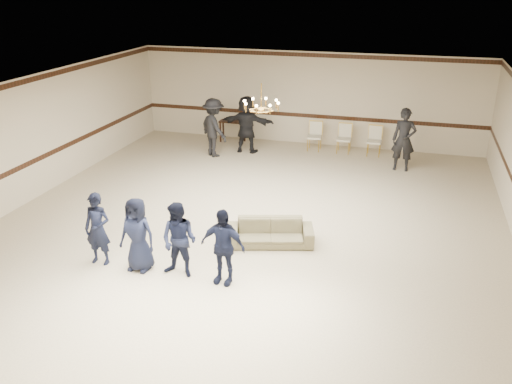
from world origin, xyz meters
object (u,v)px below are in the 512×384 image
Objects in this scene: boy_a at (98,229)px; boy_d at (223,246)px; boy_c at (179,240)px; settee at (270,232)px; adult_mid at (247,124)px; chandelier at (261,97)px; banquet_chair_left at (314,137)px; adult_left at (214,128)px; adult_right at (404,140)px; banquet_chair_right at (374,141)px; boy_b at (138,235)px; console_table at (233,131)px; banquet_chair_mid at (344,139)px.

boy_a is 2.70m from boy_d.
boy_c is (1.80, 0.00, 0.00)m from boy_a.
settee is at bearing 28.78° from boy_a.
adult_mid reaches higher than boy_a.
boy_c and boy_d have the same top height.
adult_mid is at bearing 111.65° from chandelier.
adult_mid is 1.99× the size of banquet_chair_left.
boy_c is 7.69m from adult_left.
settee is at bearing 57.73° from boy_c.
boy_c is 0.80× the size of adult_right.
banquet_chair_right is (2.00, 0.00, 0.00)m from banquet_chair_left.
adult_mid is (-0.24, 8.12, 0.19)m from boy_b.
boy_a reaches higher than console_table.
banquet_chair_left is (0.41, 5.22, -2.39)m from chandelier.
boy_b is 1.00× the size of boy_d.
adult_left is at bearing 125.56° from chandelier.
adult_mid is at bearing 84.32° from boy_a.
boy_d is 8.30m from adult_right.
boy_b reaches higher than banquet_chair_left.
settee is at bearing 80.52° from boy_d.
settee is at bearing 111.90° from adult_mid.
adult_right reaches higher than banquet_chair_left.
banquet_chair_left is (0.12, 8.93, -0.29)m from boy_d.
adult_mid is at bearing 177.35° from adult_right.
adult_right is (4.86, 7.72, 0.19)m from boy_b.
adult_left is at bearing -161.61° from banquet_chair_right.
boy_d is at bearing -1.02° from boy_a.
chandelier is 0.61× the size of boy_b.
adult_left is (-2.65, 3.70, -1.92)m from chandelier.
adult_left is (-2.04, 7.42, 0.19)m from boy_c.
boy_d is 1.94m from settee.
adult_right is (5.10, -0.40, 0.00)m from adult_mid.
banquet_chair_left is at bearing 94.16° from boy_d.
adult_mid is at bearing -104.77° from adult_left.
boy_d is 0.81× the size of settee.
banquet_chair_right is 5.00m from console_table.
boy_a is at bearing -124.92° from adult_right.
banquet_chair_mid is (-1.94, 1.22, -0.48)m from adult_right.
boy_a is 0.80× the size of adult_right.
boy_a is 1.00× the size of boy_c.
banquet_chair_mid is (1.00, 0.00, 0.00)m from banquet_chair_left.
boy_d reaches higher than console_table.
adult_mid is at bearing -50.49° from console_table.
adult_mid is 1.99× the size of banquet_chair_right.
console_table is at bearing 170.35° from banquet_chair_left.
settee is at bearing -101.41° from banquet_chair_right.
boy_a is 9.72m from banquet_chair_mid.
console_table is at bearing -54.54° from adult_left.
chandelier is 4.94m from adult_left.
console_table is (0.06, 1.72, -0.57)m from adult_left.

